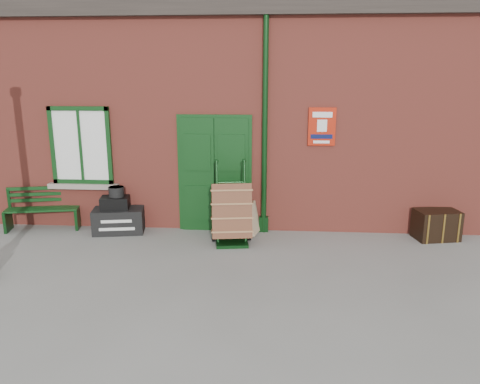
# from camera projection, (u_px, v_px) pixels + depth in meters

# --- Properties ---
(ground) EXTENTS (80.00, 80.00, 0.00)m
(ground) POSITION_uv_depth(u_px,v_px,m) (223.00, 258.00, 7.82)
(ground) COLOR gray
(ground) RESTS_ON ground
(station_building) EXTENTS (10.30, 4.30, 4.36)m
(station_building) POSITION_uv_depth(u_px,v_px,m) (238.00, 111.00, 10.66)
(station_building) COLOR #AB4437
(station_building) RESTS_ON ground
(bench) EXTENTS (1.44, 0.71, 0.86)m
(bench) POSITION_uv_depth(u_px,v_px,m) (43.00, 207.00, 9.24)
(bench) COLOR #0E3512
(bench) RESTS_ON ground
(houdini_trunk) EXTENTS (1.03, 0.68, 0.48)m
(houdini_trunk) POSITION_uv_depth(u_px,v_px,m) (119.00, 221.00, 9.05)
(houdini_trunk) COLOR black
(houdini_trunk) RESTS_ON ground
(strongbox) EXTENTS (0.58, 0.46, 0.24)m
(strongbox) POSITION_uv_depth(u_px,v_px,m) (115.00, 203.00, 8.96)
(strongbox) COLOR black
(strongbox) RESTS_ON houdini_trunk
(hatbox) EXTENTS (0.33, 0.33, 0.19)m
(hatbox) POSITION_uv_depth(u_px,v_px,m) (116.00, 192.00, 8.94)
(hatbox) COLOR black
(hatbox) RESTS_ON strongbox
(suitcase_back) EXTENTS (0.45, 0.56, 0.72)m
(suitcase_back) POSITION_uv_depth(u_px,v_px,m) (241.00, 216.00, 8.92)
(suitcase_back) COLOR tan
(suitcase_back) RESTS_ON ground
(suitcase_front) EXTENTS (0.39, 0.50, 0.62)m
(suitcase_front) POSITION_uv_depth(u_px,v_px,m) (250.00, 219.00, 8.92)
(suitcase_front) COLOR tan
(suitcase_front) RESTS_ON ground
(porter_trolley) EXTENTS (0.81, 0.86, 1.47)m
(porter_trolley) POSITION_uv_depth(u_px,v_px,m) (231.00, 212.00, 8.46)
(porter_trolley) COLOR black
(porter_trolley) RESTS_ON ground
(dark_trunk) EXTENTS (0.85, 0.64, 0.55)m
(dark_trunk) POSITION_uv_depth(u_px,v_px,m) (436.00, 225.00, 8.68)
(dark_trunk) COLOR black
(dark_trunk) RESTS_ON ground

